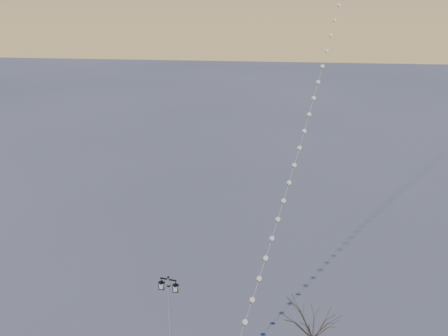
# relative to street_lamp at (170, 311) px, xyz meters

# --- Properties ---
(street_lamp) EXTENTS (1.42, 0.66, 5.65)m
(street_lamp) POSITION_rel_street_lamp_xyz_m (0.00, 0.00, 0.00)
(street_lamp) COLOR black
(street_lamp) RESTS_ON ground
(bare_tree) EXTENTS (2.74, 2.74, 4.54)m
(bare_tree) POSITION_rel_street_lamp_xyz_m (8.87, -0.54, 0.03)
(bare_tree) COLOR #4E4331
(bare_tree) RESTS_ON ground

